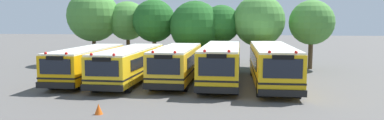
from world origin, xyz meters
name	(u,v)px	position (x,y,z in m)	size (l,w,h in m)	color
ground_plane	(176,82)	(0.00, 0.00, 0.00)	(160.00, 160.00, 0.00)	#514F4C
school_bus_0	(88,63)	(-6.48, -0.13, 1.32)	(2.49, 9.68, 2.51)	#EAA80C
school_bus_1	(130,63)	(-3.31, -0.13, 1.33)	(2.67, 10.58, 2.51)	yellow
school_bus_2	(177,63)	(0.06, 0.09, 1.38)	(2.55, 9.36, 2.62)	yellow
school_bus_3	(221,62)	(3.17, 0.17, 1.46)	(2.61, 10.80, 2.77)	yellow
school_bus_4	(272,63)	(6.63, 0.01, 1.47)	(2.60, 11.21, 2.79)	yellow
tree_0	(92,15)	(-10.22, 9.81, 4.87)	(5.16, 5.16, 7.39)	#4C3823
tree_1	(128,21)	(-6.67, 10.44, 4.28)	(3.93, 3.93, 6.29)	#4C3823
tree_2	(153,20)	(-3.79, 8.96, 4.42)	(4.10, 4.10, 6.37)	#4C3823
tree_3	(195,26)	(0.42, 8.32, 3.87)	(4.76, 4.76, 6.18)	#4C3823
tree_4	(220,23)	(2.71, 8.58, 4.11)	(3.48, 3.48, 5.79)	#4C3823
tree_5	(258,19)	(6.16, 8.27, 4.48)	(4.67, 4.67, 6.66)	#4C3823
tree_6	(311,22)	(10.84, 8.32, 4.24)	(3.99, 3.99, 6.18)	#4C3823
traffic_cone	(99,109)	(-2.17, -8.91, 0.25)	(0.38, 0.38, 0.50)	#EA5914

